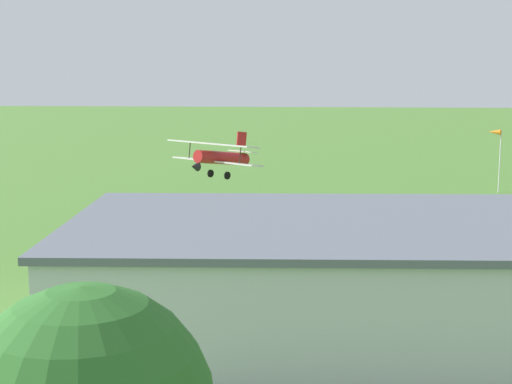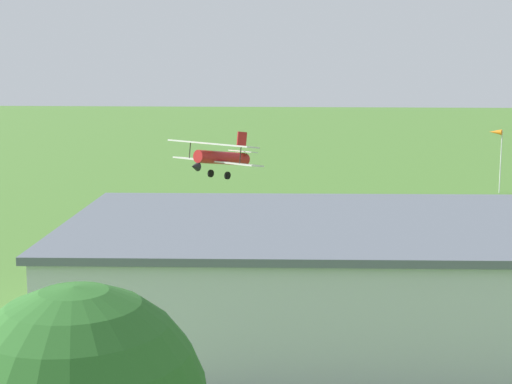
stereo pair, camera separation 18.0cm
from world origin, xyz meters
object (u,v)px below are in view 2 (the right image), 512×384
object	(u,v)px
person_near_hangar_door	(431,251)
windsock	(496,137)
hangar	(320,275)
car_silver	(225,245)
biplane	(220,156)
car_blue	(122,245)
person_at_fence_line	(309,244)
car_orange	(483,257)
person_walking_on_apron	(379,239)
person_crossing_taxiway	(484,239)

from	to	relation	value
person_near_hangar_door	windsock	world-z (taller)	windsock
hangar	windsock	world-z (taller)	windsock
car_silver	person_near_hangar_door	world-z (taller)	person_near_hangar_door
biplane	car_silver	bearing A→B (deg)	99.42
car_blue	person_at_fence_line	size ratio (longest dim) A/B	2.51
biplane	car_orange	world-z (taller)	biplane
biplane	hangar	bearing A→B (deg)	108.62
windsock	person_walking_on_apron	bearing A→B (deg)	62.50
hangar	person_walking_on_apron	distance (m)	18.73
car_silver	windsock	distance (m)	39.98
hangar	person_crossing_taxiway	world-z (taller)	hangar
car_silver	person_crossing_taxiway	bearing A→B (deg)	-169.10
person_crossing_taxiway	person_at_fence_line	distance (m)	13.11
person_at_fence_line	person_walking_on_apron	bearing A→B (deg)	-158.58
hangar	car_orange	xyz separation A→B (m)	(-10.87, -12.99, -2.07)
biplane	windsock	bearing A→B (deg)	-141.80
car_orange	biplane	bearing A→B (deg)	-30.93
car_blue	person_crossing_taxiway	bearing A→B (deg)	-170.16
car_silver	car_blue	size ratio (longest dim) A/B	1.17
windsock	hangar	bearing A→B (deg)	67.70
person_walking_on_apron	person_near_hangar_door	world-z (taller)	person_near_hangar_door
biplane	car_orange	distance (m)	22.88
person_near_hangar_door	person_at_fence_line	xyz separation A→B (m)	(8.35, -1.73, -0.04)
car_orange	person_walking_on_apron	size ratio (longest dim) A/B	2.51
car_silver	car_blue	world-z (taller)	car_blue
car_blue	person_at_fence_line	distance (m)	13.36
car_silver	person_at_fence_line	world-z (taller)	person_at_fence_line
biplane	person_at_fence_line	xyz separation A→B (m)	(-7.53, 8.33, -5.27)
person_crossing_taxiway	windsock	world-z (taller)	windsock
person_walking_on_apron	car_blue	bearing A→B (deg)	11.64
biplane	person_crossing_taxiway	size ratio (longest dim) A/B	5.26
windsock	person_at_fence_line	bearing A→B (deg)	56.68
hangar	biplane	world-z (taller)	biplane
biplane	car_blue	size ratio (longest dim) A/B	2.03
biplane	car_blue	bearing A→B (deg)	60.56
person_walking_on_apron	windsock	size ratio (longest dim) A/B	0.24
car_blue	person_near_hangar_door	xyz separation A→B (m)	(-21.60, -0.05, 0.01)
biplane	car_silver	size ratio (longest dim) A/B	1.74
car_orange	person_crossing_taxiway	size ratio (longest dim) A/B	2.60
hangar	person_near_hangar_door	size ratio (longest dim) A/B	15.16
car_blue	windsock	xyz separation A→B (m)	(-32.66, -31.32, 5.14)
car_orange	person_at_fence_line	size ratio (longest dim) A/B	2.53
car_silver	person_crossing_taxiway	distance (m)	19.17
person_near_hangar_door	windsock	xyz separation A→B (m)	(-11.06, -31.27, 5.13)
person_walking_on_apron	person_near_hangar_door	size ratio (longest dim) A/B	0.96
hangar	person_at_fence_line	size ratio (longest dim) A/B	15.86
car_blue	car_orange	bearing A→B (deg)	176.94
car_orange	hangar	bearing A→B (deg)	50.09
biplane	person_at_fence_line	size ratio (longest dim) A/B	5.11
car_blue	person_at_fence_line	bearing A→B (deg)	-172.33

